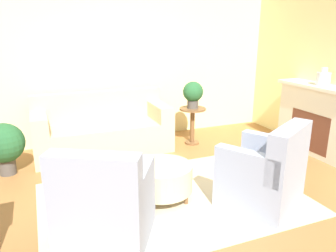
# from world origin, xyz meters

# --- Properties ---
(ground_plane) EXTENTS (16.00, 16.00, 0.00)m
(ground_plane) POSITION_xyz_m (0.00, 0.00, 0.00)
(ground_plane) COLOR #996638
(wall_back) EXTENTS (8.97, 0.12, 2.80)m
(wall_back) POSITION_xyz_m (0.00, 2.54, 1.40)
(wall_back) COLOR beige
(wall_back) RESTS_ON ground_plane
(rug) EXTENTS (3.07, 2.04, 0.01)m
(rug) POSITION_xyz_m (0.00, 0.00, 0.01)
(rug) COLOR beige
(rug) RESTS_ON ground_plane
(couch) EXTENTS (2.16, 0.88, 0.96)m
(couch) POSITION_xyz_m (-0.45, 1.93, 0.35)
(couch) COLOR #C6B289
(couch) RESTS_ON ground_plane
(armchair_left) EXTENTS (1.08, 1.07, 0.98)m
(armchair_left) POSITION_xyz_m (-0.92, -0.50, 0.38)
(armchair_left) COLOR #8E99B2
(armchair_left) RESTS_ON rug
(armchair_right) EXTENTS (1.08, 1.07, 0.98)m
(armchair_right) POSITION_xyz_m (0.92, -0.50, 0.38)
(armchair_right) COLOR #8E99B2
(armchair_right) RESTS_ON rug
(ottoman_table) EXTENTS (0.73, 0.73, 0.43)m
(ottoman_table) POSITION_xyz_m (-0.13, 0.06, 0.28)
(ottoman_table) COLOR #C6B289
(ottoman_table) RESTS_ON rug
(side_table) EXTENTS (0.46, 0.46, 0.65)m
(side_table) POSITION_xyz_m (1.09, 1.72, 0.43)
(side_table) COLOR brown
(side_table) RESTS_ON ground_plane
(fireplace) EXTENTS (0.44, 1.53, 1.12)m
(fireplace) POSITION_xyz_m (2.76, 0.54, 0.59)
(fireplace) COLOR silver
(fireplace) RESTS_ON ground_plane
(vase_mantel_near) EXTENTS (0.21, 0.21, 0.28)m
(vase_mantel_near) POSITION_xyz_m (2.74, 0.54, 1.23)
(vase_mantel_near) COLOR silver
(vase_mantel_near) RESTS_ON fireplace
(potted_plant_on_side_table) EXTENTS (0.35, 0.35, 0.46)m
(potted_plant_on_side_table) POSITION_xyz_m (1.09, 1.72, 0.91)
(potted_plant_on_side_table) COLOR #4C4742
(potted_plant_on_side_table) RESTS_ON side_table
(potted_plant_floor) EXTENTS (0.55, 0.55, 0.74)m
(potted_plant_floor) POSITION_xyz_m (-1.88, 1.54, 0.44)
(potted_plant_floor) COLOR #4C4742
(potted_plant_floor) RESTS_ON ground_plane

